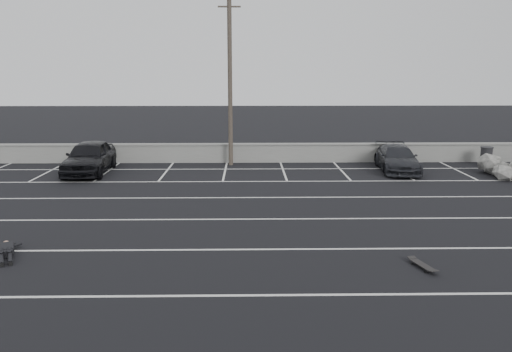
{
  "coord_description": "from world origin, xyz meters",
  "views": [
    {
      "loc": [
        -0.83,
        -13.62,
        5.06
      ],
      "look_at": [
        -0.51,
        5.51,
        1.0
      ],
      "focal_mm": 35.0,
      "sensor_mm": 36.0,
      "label": 1
    }
  ],
  "objects_px": {
    "car_left": "(89,157)",
    "trash_bin": "(486,156)",
    "car_right": "(397,158)",
    "person": "(6,246)",
    "skateboard": "(422,265)",
    "utility_pole": "(230,82)"
  },
  "relations": [
    {
      "from": "utility_pole",
      "to": "person",
      "type": "relative_size",
      "value": 3.84
    },
    {
      "from": "car_left",
      "to": "car_right",
      "type": "bearing_deg",
      "value": -1.1
    },
    {
      "from": "car_left",
      "to": "utility_pole",
      "type": "bearing_deg",
      "value": 14.44
    },
    {
      "from": "car_left",
      "to": "skateboard",
      "type": "height_order",
      "value": "car_left"
    },
    {
      "from": "car_left",
      "to": "person",
      "type": "distance_m",
      "value": 11.32
    },
    {
      "from": "car_left",
      "to": "person",
      "type": "height_order",
      "value": "car_left"
    },
    {
      "from": "utility_pole",
      "to": "car_right",
      "type": "bearing_deg",
      "value": -11.82
    },
    {
      "from": "car_right",
      "to": "skateboard",
      "type": "relative_size",
      "value": 4.87
    },
    {
      "from": "car_right",
      "to": "skateboard",
      "type": "xyz_separation_m",
      "value": [
        -3.1,
        -12.87,
        -0.56
      ]
    },
    {
      "from": "car_left",
      "to": "trash_bin",
      "type": "height_order",
      "value": "car_left"
    },
    {
      "from": "skateboard",
      "to": "person",
      "type": "bearing_deg",
      "value": 157.46
    },
    {
      "from": "car_left",
      "to": "trash_bin",
      "type": "bearing_deg",
      "value": 2.38
    },
    {
      "from": "car_left",
      "to": "car_right",
      "type": "xyz_separation_m",
      "value": [
        15.58,
        0.3,
        -0.17
      ]
    },
    {
      "from": "trash_bin",
      "to": "person",
      "type": "bearing_deg",
      "value": -146.81
    },
    {
      "from": "car_left",
      "to": "car_right",
      "type": "relative_size",
      "value": 1.08
    },
    {
      "from": "car_right",
      "to": "person",
      "type": "relative_size",
      "value": 1.93
    },
    {
      "from": "person",
      "to": "skateboard",
      "type": "height_order",
      "value": "person"
    },
    {
      "from": "skateboard",
      "to": "trash_bin",
      "type": "bearing_deg",
      "value": 43.61
    },
    {
      "from": "car_right",
      "to": "car_left",
      "type": "bearing_deg",
      "value": -173.98
    },
    {
      "from": "car_right",
      "to": "utility_pole",
      "type": "distance_m",
      "value": 9.57
    },
    {
      "from": "utility_pole",
      "to": "skateboard",
      "type": "bearing_deg",
      "value": -69.53
    },
    {
      "from": "person",
      "to": "skateboard",
      "type": "relative_size",
      "value": 2.52
    }
  ]
}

